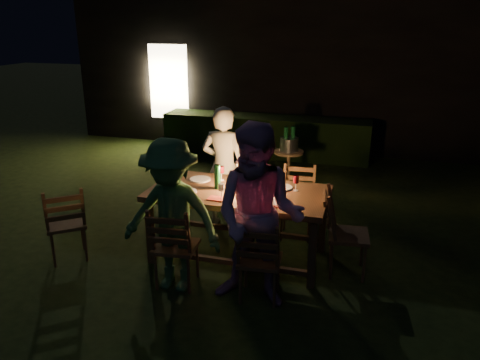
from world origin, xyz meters
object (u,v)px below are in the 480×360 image
(person_opp_left, at_px, (172,217))
(bottle_bucket_b, at_px, (293,141))
(chair_near_left, at_px, (176,260))
(chair_spare, at_px, (68,236))
(chair_end, at_px, (346,248))
(dining_table, at_px, (238,197))
(chair_far_right, at_px, (297,215))
(chair_near_right, at_px, (259,274))
(side_table, at_px, (289,156))
(person_opp_right, at_px, (259,218))
(bottle_bucket_a, at_px, (286,142))
(person_house_side, at_px, (224,168))
(lantern, at_px, (244,176))
(chair_far_left, at_px, (223,207))
(ice_bucket, at_px, (289,144))
(bottle_table, at_px, (217,177))

(person_opp_left, xyz_separation_m, bottle_bucket_b, (0.62, 3.34, 0.00))
(chair_near_left, height_order, chair_spare, same)
(chair_end, bearing_deg, bottle_bucket_b, -163.24)
(dining_table, xyz_separation_m, chair_far_right, (0.55, 0.77, -0.47))
(chair_far_right, bearing_deg, chair_near_right, 81.47)
(chair_spare, bearing_deg, side_table, 17.10)
(chair_near_left, distance_m, chair_far_right, 1.83)
(person_opp_right, distance_m, side_table, 3.34)
(chair_spare, bearing_deg, chair_far_right, -10.60)
(dining_table, relative_size, chair_near_left, 2.11)
(bottle_bucket_a, bearing_deg, chair_end, -64.61)
(person_house_side, bearing_deg, person_opp_right, 118.76)
(chair_near_left, bearing_deg, side_table, 74.23)
(chair_near_right, height_order, side_table, chair_near_right)
(chair_end, xyz_separation_m, person_opp_right, (-0.79, -0.81, 0.61))
(chair_near_left, distance_m, chair_spare, 1.45)
(chair_spare, xyz_separation_m, lantern, (1.94, 0.65, 0.71))
(person_house_side, height_order, bottle_bucket_a, person_house_side)
(side_table, relative_size, bottle_bucket_a, 2.02)
(chair_far_left, xyz_separation_m, bottle_bucket_a, (0.51, 1.67, 0.53))
(chair_far_right, distance_m, ice_bucket, 1.83)
(bottle_table, relative_size, side_table, 0.43)
(chair_far_left, distance_m, ice_bucket, 1.86)
(chair_near_right, bearing_deg, person_opp_right, -98.14)
(person_opp_left, relative_size, bottle_bucket_b, 5.03)
(person_house_side, relative_size, lantern, 4.68)
(person_opp_right, xyz_separation_m, bottle_table, (-0.69, 0.83, 0.07))
(chair_spare, distance_m, side_table, 3.69)
(dining_table, xyz_separation_m, bottle_bucket_b, (0.17, 2.52, 0.05))
(person_opp_left, bearing_deg, ice_bucket, 80.57)
(chair_far_left, distance_m, person_opp_right, 1.93)
(dining_table, height_order, chair_near_left, chair_near_left)
(chair_spare, xyz_separation_m, person_opp_right, (2.34, -0.22, 0.62))
(chair_near_left, height_order, chair_far_left, chair_near_left)
(chair_near_left, height_order, person_opp_right, person_opp_right)
(chair_near_right, bearing_deg, person_opp_left, 177.31)
(chair_near_left, relative_size, chair_near_right, 1.04)
(person_house_side, bearing_deg, ice_bucket, -108.27)
(side_table, height_order, bottle_bucket_b, bottle_bucket_b)
(chair_near_left, relative_size, chair_far_right, 1.02)
(person_house_side, distance_m, person_opp_left, 1.64)
(chair_far_left, relative_size, chair_spare, 0.95)
(chair_far_right, relative_size, bottle_table, 3.36)
(chair_end, height_order, ice_bucket, chair_end)
(chair_near_left, bearing_deg, dining_table, 53.58)
(chair_near_right, xyz_separation_m, bottle_bucket_b, (-0.28, 3.29, 0.53))
(chair_far_left, distance_m, bottle_bucket_b, 1.93)
(person_opp_left, xyz_separation_m, bottle_bucket_a, (0.52, 3.26, 0.00))
(lantern, distance_m, bottle_bucket_b, 2.48)
(chair_far_left, relative_size, person_house_side, 0.55)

